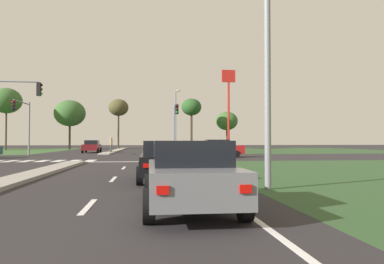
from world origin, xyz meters
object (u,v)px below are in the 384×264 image
car_maroon_third (92,146)px  pedestrian_at_median (111,142)px  street_lamp_near (267,13)px  fastfood_pole_sign (228,92)px  treeline_sixth (227,121)px  traffic_signal_far_left (23,117)px  car_black_fourth (166,160)px  car_grey_fifth (189,174)px  treeline_third (70,113)px  traffic_signal_far_right (175,120)px  street_lamp_third (176,117)px  treeline_second (6,101)px  treeline_fourth (118,108)px  treeline_fifth (191,108)px  car_red_second (218,148)px

car_maroon_third → pedestrian_at_median: size_ratio=2.20×
street_lamp_near → fastfood_pole_sign: 37.79m
treeline_sixth → fastfood_pole_sign: bearing=-101.6°
traffic_signal_far_left → fastfood_pole_sign: size_ratio=0.51×
car_black_fourth → car_grey_fifth: car_black_fourth is taller
traffic_signal_far_left → treeline_third: (-1.56, 29.31, 2.59)m
traffic_signal_far_left → street_lamp_near: bearing=-59.9°
car_grey_fifth → traffic_signal_far_right: (1.86, 30.44, 2.95)m
car_maroon_third → traffic_signal_far_right: size_ratio=0.78×
street_lamp_third → treeline_sixth: size_ratio=1.17×
treeline_second → treeline_fourth: treeline_second is taller
car_black_fourth → treeline_third: size_ratio=0.49×
treeline_fifth → traffic_signal_far_left: bearing=-127.9°
street_lamp_near → treeline_third: size_ratio=1.10×
car_grey_fifth → traffic_signal_far_left: traffic_signal_far_left is taller
car_grey_fifth → street_lamp_near: street_lamp_near is taller
car_black_fourth → treeline_fourth: (-6.14, 54.76, 6.82)m
street_lamp_third → treeline_second: size_ratio=0.81×
pedestrian_at_median → street_lamp_near: bearing=147.9°
treeline_fourth → car_black_fourth: bearing=-83.6°
treeline_sixth → treeline_second: bearing=-172.8°
car_black_fourth → treeline_third: treeline_third is taller
street_lamp_third → treeline_fifth: treeline_fifth is taller
pedestrian_at_median → fastfood_pole_sign: size_ratio=0.17×
traffic_signal_far_left → pedestrian_at_median: size_ratio=2.94×
traffic_signal_far_left → treeline_sixth: treeline_sixth is taller
car_black_fourth → fastfood_pole_sign: size_ratio=0.40×
treeline_sixth → traffic_signal_far_left: bearing=-132.2°
car_red_second → traffic_signal_far_right: size_ratio=0.83×
car_grey_fifth → street_lamp_near: (2.68, 2.73, 4.62)m
car_maroon_third → treeline_third: treeline_third is taller
traffic_signal_far_left → pedestrian_at_median: 12.01m
car_red_second → treeline_sixth: 36.84m
fastfood_pole_sign → treeline_third: 31.67m
street_lamp_near → pedestrian_at_median: 37.61m
pedestrian_at_median → street_lamp_third: bearing=-118.4°
car_grey_fifth → street_lamp_third: (2.78, 41.66, 3.93)m
treeline_third → street_lamp_third: bearing=-45.6°
fastfood_pole_sign → treeline_third: fastfood_pole_sign is taller
car_red_second → car_grey_fifth: car_red_second is taller
car_red_second → pedestrian_at_median: 18.06m
pedestrian_at_median → car_black_fourth: bearing=144.2°
street_lamp_near → treeline_sixth: bearing=79.0°
traffic_signal_far_right → car_maroon_third: bearing=136.6°
car_maroon_third → street_lamp_near: (10.73, -37.08, 4.58)m
traffic_signal_far_left → treeline_second: treeline_second is taller
treeline_third → car_red_second: bearing=-59.7°
car_red_second → treeline_fourth: (-11.82, 35.61, 6.77)m
car_red_second → street_lamp_third: street_lamp_third is taller
car_maroon_third → treeline_fourth: treeline_fourth is taller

